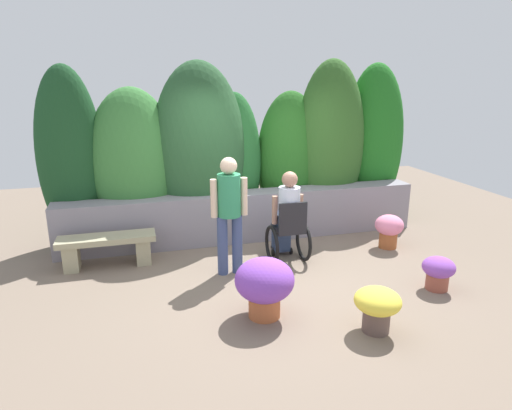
% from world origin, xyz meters
% --- Properties ---
extents(ground_plane, '(12.47, 12.47, 0.00)m').
position_xyz_m(ground_plane, '(0.00, 0.00, 0.00)').
color(ground_plane, '#776656').
extents(stone_retaining_wall, '(5.80, 0.42, 0.79)m').
position_xyz_m(stone_retaining_wall, '(0.00, 1.47, 0.39)').
color(stone_retaining_wall, gray).
rests_on(stone_retaining_wall, ground).
extents(hedge_backdrop, '(6.22, 1.11, 2.87)m').
position_xyz_m(hedge_backdrop, '(0.04, 1.97, 1.33)').
color(hedge_backdrop, '#1B4522').
rests_on(hedge_backdrop, ground).
extents(stone_bench, '(1.32, 0.37, 0.45)m').
position_xyz_m(stone_bench, '(-2.11, 0.94, 0.29)').
color(stone_bench, tan).
rests_on(stone_bench, ground).
extents(person_in_wheelchair, '(0.53, 0.66, 1.33)m').
position_xyz_m(person_in_wheelchair, '(0.37, 0.44, 0.62)').
color(person_in_wheelchair, black).
rests_on(person_in_wheelchair, ground).
extents(person_standing_companion, '(0.49, 0.30, 1.59)m').
position_xyz_m(person_standing_companion, '(-0.51, 0.25, 0.91)').
color(person_standing_companion, '#3C4B78').
rests_on(person_standing_companion, ground).
extents(flower_pot_purple_near, '(0.44, 0.44, 0.52)m').
position_xyz_m(flower_pot_purple_near, '(2.07, 0.52, 0.31)').
color(flower_pot_purple_near, '#A3542C').
rests_on(flower_pot_purple_near, ground).
extents(flower_pot_terracotta_by_wall, '(0.49, 0.49, 0.48)m').
position_xyz_m(flower_pot_terracotta_by_wall, '(0.66, -1.56, 0.29)').
color(flower_pot_terracotta_by_wall, brown).
rests_on(flower_pot_terracotta_by_wall, ground).
extents(flower_pot_red_accent, '(0.40, 0.40, 0.42)m').
position_xyz_m(flower_pot_red_accent, '(1.89, -0.91, 0.24)').
color(flower_pot_red_accent, '#974B3B').
rests_on(flower_pot_red_accent, ground).
extents(flower_pot_small_foreground, '(0.66, 0.66, 0.68)m').
position_xyz_m(flower_pot_small_foreground, '(-0.39, -0.97, 0.39)').
color(flower_pot_small_foreground, '#B45C34').
rests_on(flower_pot_small_foreground, ground).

